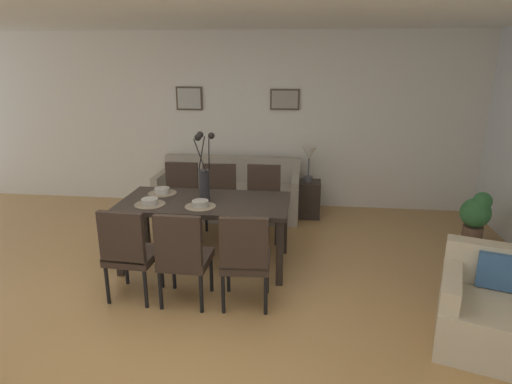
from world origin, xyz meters
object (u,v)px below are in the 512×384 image
dining_chair_near_right (180,195)px  bowl_near_right (162,190)px  framed_picture_center (285,99)px  dining_chair_far_right (219,197)px  framed_picture_left (189,98)px  dining_chair_far_left (183,254)px  sofa (229,195)px  table_lamp (309,156)px  armchair (493,312)px  dining_chair_mid_left (245,256)px  dining_table (205,208)px  potted_plant (476,215)px  dining_chair_mid_right (263,199)px  centerpiece_vase (204,175)px  bowl_far_left (200,203)px  bowl_near_left (150,201)px  dining_chair_near_left (129,250)px  side_table (307,199)px

dining_chair_near_right → bowl_near_right: bearing=-90.5°
framed_picture_center → dining_chair_far_right: bearing=-119.3°
bowl_near_right → framed_picture_left: 2.14m
dining_chair_far_left → sofa: (-0.04, 2.53, -0.23)m
dining_chair_far_right → table_lamp: (1.13, 0.86, 0.38)m
armchair → dining_chair_mid_left: bearing=171.6°
armchair → dining_table: bearing=156.3°
framed_picture_center → potted_plant: framed_picture_center is taller
dining_chair_mid_right → framed_picture_center: 1.73m
centerpiece_vase → armchair: centerpiece_vase is taller
dining_chair_near_right → bowl_far_left: bearing=-63.2°
framed_picture_center → dining_chair_far_left: bearing=-103.6°
centerpiece_vase → bowl_near_left: size_ratio=4.32×
dining_chair_mid_left → bowl_far_left: bearing=131.2°
bowl_near_right → framed_picture_center: size_ratio=0.39×
dining_chair_far_right → dining_chair_mid_left: same height
dining_chair_near_right → armchair: (3.12, -1.99, -0.23)m
dining_chair_near_left → bowl_near_left: dining_chair_near_left is taller
dining_chair_mid_right → centerpiece_vase: bearing=-122.4°
dining_chair_near_right → bowl_near_left: size_ratio=5.41×
dining_chair_far_left → centerpiece_vase: centerpiece_vase is taller
side_table → dining_table: bearing=-123.1°
dining_chair_far_right → bowl_far_left: 1.06m
dining_chair_mid_right → dining_chair_near_left: bearing=-122.4°
dining_chair_mid_left → bowl_far_left: (-0.56, 0.64, 0.27)m
dining_table → bowl_far_left: bearing=-90.0°
dining_chair_far_left → framed_picture_left: framed_picture_left is taller
dining_chair_near_left → potted_plant: dining_chair_near_left is taller
bowl_near_left → dining_chair_far_left: bearing=-51.2°
dining_chair_near_left → centerpiece_vase: centerpiece_vase is taller
table_lamp → armchair: table_lamp is taller
bowl_far_left → dining_chair_near_left: bearing=-129.8°
bowl_near_right → sofa: 1.64m
dining_chair_far_right → bowl_near_right: 0.86m
dining_chair_mid_left → potted_plant: dining_chair_mid_left is taller
dining_chair_near_left → centerpiece_vase: size_ratio=1.25×
dining_chair_far_right → bowl_near_right: size_ratio=5.41×
sofa → centerpiece_vase: bearing=-88.4°
dining_chair_near_right → table_lamp: 1.87m
dining_chair_mid_left → table_lamp: (0.54, 2.52, 0.38)m
bowl_near_left → framed_picture_center: bearing=61.9°
dining_table → bowl_far_left: (0.00, -0.20, 0.12)m
sofa → table_lamp: size_ratio=4.00×
dining_chair_far_left → centerpiece_vase: 1.00m
dining_chair_far_right → bowl_near_left: dining_chair_far_right is taller
dining_table → sofa: bearing=91.5°
dining_chair_near_right → dining_chair_mid_right: same height
dining_chair_mid_right → centerpiece_vase: size_ratio=1.25×
table_lamp → framed_picture_left: bearing=165.5°
table_lamp → armchair: (1.48, -2.82, -0.61)m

